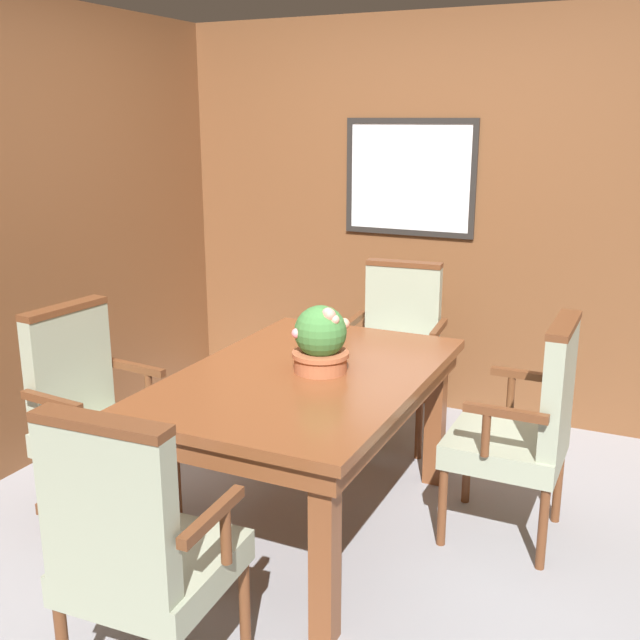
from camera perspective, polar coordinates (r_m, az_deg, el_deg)
ground_plane at (r=3.49m, az=-1.80°, el=-16.67°), size 14.00×14.00×0.00m
wall_back at (r=4.77m, az=8.50°, el=7.65°), size 7.20×0.08×2.45m
dining_table at (r=3.34m, az=-1.10°, el=-5.60°), size 1.02×1.56×0.76m
chair_right_far at (r=3.41m, az=15.41°, el=-7.61°), size 0.50×0.54×1.03m
chair_head_far at (r=4.40m, az=5.87°, el=-1.90°), size 0.57×0.53×1.03m
chair_left_near at (r=3.59m, az=-17.00°, el=-6.54°), size 0.54×0.57×1.03m
chair_head_near at (r=2.50m, az=-13.78°, el=-16.36°), size 0.55×0.52×1.03m
potted_plant at (r=3.27m, az=0.05°, el=-1.54°), size 0.25×0.25×0.30m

